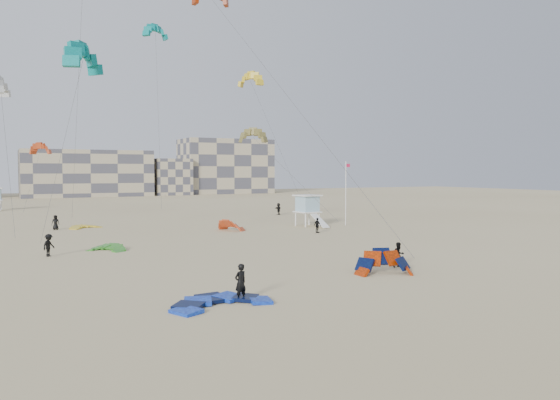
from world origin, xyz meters
name	(u,v)px	position (x,y,z in m)	size (l,w,h in m)	color
ground	(263,321)	(0.00, 0.00, 0.00)	(320.00, 320.00, 0.00)	#CAB788
kite_ground_blue	(220,305)	(-0.68, 3.46, 0.00)	(4.56, 4.76, 0.53)	blue
kite_ground_orange	(384,274)	(11.49, 6.28, 0.00)	(3.75, 2.75, 2.54)	red
kite_ground_green	(107,251)	(-2.41, 25.03, 0.00)	(3.18, 3.29, 0.91)	green
kite_ground_red_far	(231,230)	(12.50, 34.73, 0.00)	(3.39, 2.91, 2.01)	#C03F1D
kite_ground_yellow	(85,228)	(-1.59, 44.60, 0.00)	(3.42, 3.58, 0.59)	yellow
kitesurfer_main	(240,283)	(0.53, 3.77, 0.95)	(0.69, 0.46, 1.90)	black
kitesurfer_b	(399,255)	(13.95, 7.87, 0.85)	(0.83, 0.64, 1.70)	black
kitesurfer_c	(49,245)	(-6.91, 23.80, 0.87)	(1.12, 0.64, 1.73)	black
kitesurfer_d	(317,225)	(19.72, 28.21, 0.80)	(0.94, 0.39, 1.61)	black
kitesurfer_e	(56,222)	(-4.74, 44.13, 0.83)	(0.81, 0.53, 1.66)	black
kitesurfer_f	(279,209)	(27.06, 51.75, 0.88)	(1.64, 0.52, 1.77)	black
kite_fly_teal_a	(83,60)	(-4.18, 23.68, 15.11)	(6.15, 5.71, 15.50)	#0D808C
kite_fly_grey	(1,88)	(-9.88, 34.27, 14.05)	(3.75, 7.50, 14.16)	white
kite_fly_olive	(253,137)	(17.81, 40.60, 10.79)	(7.43, 14.22, 11.12)	olive
kite_fly_yellow	(250,81)	(22.53, 51.84, 19.69)	(12.18, 5.37, 20.10)	yellow
kite_fly_teal_b	(155,33)	(11.43, 62.35, 27.62)	(5.26, 7.08, 28.12)	#0D808C
kite_fly_red	(41,150)	(-4.77, 66.54, 9.73)	(5.02, 8.95, 10.02)	#C03F1D
lifeguard_tower_near	(308,211)	(22.40, 34.95, 1.85)	(2.92, 5.26, 3.74)	white
flagpole	(346,192)	(26.97, 33.62, 4.06)	(0.63, 0.10, 7.72)	white
condo_mid	(86,173)	(10.00, 130.00, 6.00)	(32.00, 16.00, 12.00)	tan
condo_east	(225,167)	(50.00, 132.00, 8.00)	(26.00, 14.00, 16.00)	tan
condo_fill_right	(170,177)	(32.00, 128.00, 5.00)	(10.00, 10.00, 10.00)	tan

